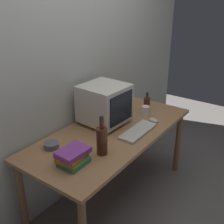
# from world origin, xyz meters

# --- Properties ---
(ground_plane) EXTENTS (6.00, 6.00, 0.00)m
(ground_plane) POSITION_xyz_m (0.00, 0.00, 0.00)
(ground_plane) COLOR slate
(back_wall) EXTENTS (4.00, 0.08, 2.50)m
(back_wall) POSITION_xyz_m (0.00, 0.44, 1.25)
(back_wall) COLOR beige
(back_wall) RESTS_ON ground
(desk) EXTENTS (1.68, 0.76, 0.74)m
(desk) POSITION_xyz_m (0.00, 0.00, 0.66)
(desk) COLOR #9E7047
(desk) RESTS_ON ground
(crt_monitor) EXTENTS (0.40, 0.40, 0.37)m
(crt_monitor) POSITION_xyz_m (0.08, 0.14, 0.93)
(crt_monitor) COLOR beige
(crt_monitor) RESTS_ON desk
(keyboard) EXTENTS (0.42, 0.15, 0.02)m
(keyboard) POSITION_xyz_m (0.10, -0.21, 0.75)
(keyboard) COLOR beige
(keyboard) RESTS_ON desk
(computer_mouse) EXTENTS (0.08, 0.11, 0.04)m
(computer_mouse) POSITION_xyz_m (0.37, -0.22, 0.76)
(computer_mouse) COLOR beige
(computer_mouse) RESTS_ON desk
(bottle_tall) EXTENTS (0.08, 0.08, 0.32)m
(bottle_tall) POSITION_xyz_m (-0.35, -0.16, 0.86)
(bottle_tall) COLOR #472314
(bottle_tall) RESTS_ON desk
(bottle_short) EXTENTS (0.07, 0.07, 0.19)m
(bottle_short) POSITION_xyz_m (0.60, -0.01, 0.81)
(bottle_short) COLOR #472314
(bottle_short) RESTS_ON desk
(book_stack) EXTENTS (0.24, 0.19, 0.11)m
(book_stack) POSITION_xyz_m (-0.58, -0.07, 0.80)
(book_stack) COLOR #33894C
(book_stack) RESTS_ON desk
(mug) EXTENTS (0.12, 0.08, 0.09)m
(mug) POSITION_xyz_m (0.47, -0.07, 0.79)
(mug) COLOR white
(mug) RESTS_ON desk
(cd_spindle) EXTENTS (0.12, 0.12, 0.04)m
(cd_spindle) POSITION_xyz_m (-0.52, 0.22, 0.76)
(cd_spindle) COLOR #595B66
(cd_spindle) RESTS_ON desk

